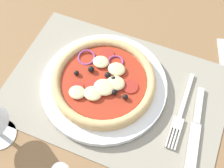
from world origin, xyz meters
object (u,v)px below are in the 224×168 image
(pizza, at_px, (104,81))
(fork, at_px, (180,113))
(plate, at_px, (104,85))
(knife, at_px, (195,132))

(pizza, relative_size, fork, 1.20)
(pizza, bearing_deg, plate, -165.82)
(plate, distance_m, pizza, 0.02)
(plate, bearing_deg, knife, 172.44)
(pizza, distance_m, fork, 0.17)
(plate, relative_size, pizza, 1.23)
(pizza, height_order, knife, pizza)
(pizza, xyz_separation_m, fork, (-0.17, -0.00, -0.02))
(plate, height_order, fork, plate)
(knife, bearing_deg, plate, -104.61)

